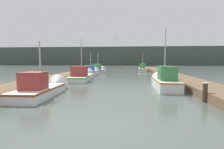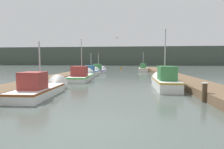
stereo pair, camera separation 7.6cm
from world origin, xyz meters
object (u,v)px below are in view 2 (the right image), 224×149
(fishing_boat_3, at_px, (92,72))
(mooring_piling_3, at_px, (166,76))
(channel_buoy, at_px, (121,69))
(fishing_boat_0, at_px, (43,88))
(mooring_piling_2, at_px, (205,92))
(fishing_boat_5, at_px, (143,69))
(fishing_boat_1, at_px, (164,81))
(fishing_boat_4, at_px, (99,70))
(mooring_piling_0, at_px, (32,83))
(mooring_piling_1, at_px, (175,78))
(fishing_boat_2, at_px, (83,76))
(seagull_lead, at_px, (116,38))

(fishing_boat_3, relative_size, mooring_piling_3, 4.12)
(channel_buoy, bearing_deg, mooring_piling_3, -76.23)
(fishing_boat_0, relative_size, mooring_piling_2, 5.16)
(fishing_boat_5, height_order, channel_buoy, fishing_boat_5)
(fishing_boat_0, bearing_deg, fishing_boat_1, 21.70)
(fishing_boat_4, height_order, mooring_piling_3, fishing_boat_4)
(fishing_boat_1, distance_m, mooring_piling_0, 9.08)
(mooring_piling_2, bearing_deg, mooring_piling_3, 90.33)
(fishing_boat_0, xyz_separation_m, mooring_piling_1, (8.74, 4.65, 0.17))
(channel_buoy, bearing_deg, fishing_boat_2, -97.89)
(fishing_boat_1, height_order, mooring_piling_1, fishing_boat_1)
(fishing_boat_2, relative_size, mooring_piling_3, 5.90)
(fishing_boat_1, distance_m, fishing_boat_5, 19.62)
(fishing_boat_3, xyz_separation_m, seagull_lead, (3.65, -4.56, 3.93))
(seagull_lead, bearing_deg, mooring_piling_3, -155.11)
(fishing_boat_4, xyz_separation_m, channel_buoy, (2.96, 12.10, -0.28))
(fishing_boat_4, bearing_deg, mooring_piling_3, -47.24)
(fishing_boat_4, bearing_deg, fishing_boat_3, -89.19)
(fishing_boat_1, relative_size, fishing_boat_5, 0.88)
(fishing_boat_0, height_order, mooring_piling_3, fishing_boat_0)
(mooring_piling_1, distance_m, seagull_lead, 7.52)
(fishing_boat_1, bearing_deg, fishing_boat_5, 90.85)
(fishing_boat_4, height_order, mooring_piling_2, fishing_boat_4)
(mooring_piling_2, distance_m, seagull_lead, 11.65)
(fishing_boat_2, distance_m, fishing_boat_3, 5.04)
(channel_buoy, xyz_separation_m, seagull_lead, (0.48, -21.24, 4.23))
(fishing_boat_0, xyz_separation_m, fishing_boat_3, (0.01, 13.27, 0.05))
(fishing_boat_5, xyz_separation_m, seagull_lead, (-3.98, -14.18, 3.90))
(fishing_boat_2, relative_size, mooring_piling_0, 5.36)
(fishing_boat_1, bearing_deg, mooring_piling_3, 77.12)
(fishing_boat_0, bearing_deg, mooring_piling_1, 26.51)
(fishing_boat_1, distance_m, mooring_piling_2, 4.46)
(mooring_piling_0, xyz_separation_m, channel_buoy, (4.23, 29.31, -0.47))
(fishing_boat_1, bearing_deg, channel_buoy, 100.37)
(fishing_boat_0, distance_m, fishing_boat_3, 13.27)
(mooring_piling_1, bearing_deg, seagull_lead, 141.34)
(mooring_piling_2, height_order, seagull_lead, seagull_lead)
(mooring_piling_0, bearing_deg, mooring_piling_1, 22.32)
(mooring_piling_1, height_order, seagull_lead, seagull_lead)
(channel_buoy, bearing_deg, fishing_boat_1, -80.53)
(mooring_piling_0, bearing_deg, fishing_boat_3, 85.18)
(fishing_boat_2, distance_m, fishing_boat_5, 16.46)
(fishing_boat_0, bearing_deg, mooring_piling_3, 39.42)
(seagull_lead, bearing_deg, fishing_boat_2, 46.01)
(mooring_piling_1, bearing_deg, fishing_boat_2, 157.33)
(fishing_boat_2, distance_m, mooring_piling_3, 8.53)
(fishing_boat_0, distance_m, channel_buoy, 30.12)
(fishing_boat_3, xyz_separation_m, mooring_piling_0, (-1.06, -12.64, 0.17))
(channel_buoy, bearing_deg, fishing_boat_4, -103.74)
(fishing_boat_3, height_order, seagull_lead, seagull_lead)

